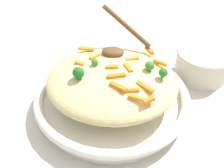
% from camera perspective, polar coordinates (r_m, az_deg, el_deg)
% --- Properties ---
extents(ground_plane, '(2.40, 2.40, 0.00)m').
position_cam_1_polar(ground_plane, '(0.66, 0.00, -4.78)').
color(ground_plane, beige).
extents(serving_bowl, '(0.38, 0.38, 0.05)m').
position_cam_1_polar(serving_bowl, '(0.64, 0.00, -3.03)').
color(serving_bowl, white).
rests_on(serving_bowl, ground_plane).
extents(pasta_mound, '(0.31, 0.29, 0.07)m').
position_cam_1_polar(pasta_mound, '(0.61, 0.00, 0.85)').
color(pasta_mound, '#DBC689').
rests_on(pasta_mound, serving_bowl).
extents(carrot_piece_0, '(0.04, 0.01, 0.01)m').
position_cam_1_polar(carrot_piece_0, '(0.67, -5.69, 7.77)').
color(carrot_piece_0, orange).
rests_on(carrot_piece_0, pasta_mound).
extents(carrot_piece_1, '(0.04, 0.02, 0.01)m').
position_cam_1_polar(carrot_piece_1, '(0.53, 3.92, -1.39)').
color(carrot_piece_1, orange).
rests_on(carrot_piece_1, pasta_mound).
extents(carrot_piece_2, '(0.02, 0.03, 0.01)m').
position_cam_1_polar(carrot_piece_2, '(0.59, 3.62, 3.65)').
color(carrot_piece_2, orange).
rests_on(carrot_piece_2, pasta_mound).
extents(carrot_piece_3, '(0.03, 0.03, 0.01)m').
position_cam_1_polar(carrot_piece_3, '(0.66, 8.25, 7.33)').
color(carrot_piece_3, orange).
rests_on(carrot_piece_3, pasta_mound).
extents(carrot_piece_4, '(0.03, 0.02, 0.01)m').
position_cam_1_polar(carrot_piece_4, '(0.62, 10.56, 4.65)').
color(carrot_piece_4, orange).
rests_on(carrot_piece_4, pasta_mound).
extents(carrot_piece_5, '(0.02, 0.03, 0.01)m').
position_cam_1_polar(carrot_piece_5, '(0.63, -3.90, 6.08)').
color(carrot_piece_5, orange).
rests_on(carrot_piece_5, pasta_mound).
extents(carrot_piece_6, '(0.03, 0.02, 0.01)m').
position_cam_1_polar(carrot_piece_6, '(0.51, 8.13, -3.54)').
color(carrot_piece_6, orange).
rests_on(carrot_piece_6, pasta_mound).
extents(carrot_piece_7, '(0.04, 0.02, 0.01)m').
position_cam_1_polar(carrot_piece_7, '(0.56, 0.97, 1.83)').
color(carrot_piece_7, orange).
rests_on(carrot_piece_7, pasta_mound).
extents(carrot_piece_8, '(0.04, 0.02, 0.01)m').
position_cam_1_polar(carrot_piece_8, '(0.52, 5.56, -3.08)').
color(carrot_piece_8, orange).
rests_on(carrot_piece_8, pasta_mound).
extents(carrot_piece_9, '(0.04, 0.03, 0.01)m').
position_cam_1_polar(carrot_piece_9, '(0.55, 7.31, -0.63)').
color(carrot_piece_9, orange).
rests_on(carrot_piece_9, pasta_mound).
extents(carrot_piece_10, '(0.03, 0.02, 0.01)m').
position_cam_1_polar(carrot_piece_10, '(0.62, 4.57, 5.68)').
color(carrot_piece_10, orange).
rests_on(carrot_piece_10, pasta_mound).
extents(carrot_piece_11, '(0.04, 0.03, 0.01)m').
position_cam_1_polar(carrot_piece_11, '(0.53, 1.41, -0.63)').
color(carrot_piece_11, orange).
rests_on(carrot_piece_11, pasta_mound).
extents(carrot_piece_12, '(0.03, 0.01, 0.01)m').
position_cam_1_polar(carrot_piece_12, '(0.59, -0.03, 3.77)').
color(carrot_piece_12, orange).
rests_on(carrot_piece_12, pasta_mound).
extents(carrot_piece_13, '(0.03, 0.02, 0.01)m').
position_cam_1_polar(carrot_piece_13, '(0.61, -7.14, 4.59)').
color(carrot_piece_13, orange).
rests_on(carrot_piece_13, pasta_mound).
extents(broccoli_floret_0, '(0.02, 0.02, 0.03)m').
position_cam_1_polar(broccoli_floret_0, '(0.59, 8.32, 3.99)').
color(broccoli_floret_0, '#377928').
rests_on(broccoli_floret_0, pasta_mound).
extents(broccoli_floret_1, '(0.03, 0.03, 0.03)m').
position_cam_1_polar(broccoli_floret_1, '(0.56, -7.43, 2.45)').
color(broccoli_floret_1, '#205B1C').
rests_on(broccoli_floret_1, pasta_mound).
extents(broccoli_floret_2, '(0.02, 0.02, 0.02)m').
position_cam_1_polar(broccoli_floret_2, '(0.60, -3.80, 4.83)').
color(broccoli_floret_2, '#377928').
rests_on(broccoli_floret_2, pasta_mound).
extents(broccoli_floret_3, '(0.02, 0.02, 0.02)m').
position_cam_1_polar(broccoli_floret_3, '(0.57, 11.23, 2.47)').
color(broccoli_floret_3, '#296820').
rests_on(broccoli_floret_3, pasta_mound).
extents(serving_spoon, '(0.14, 0.12, 0.09)m').
position_cam_1_polar(serving_spoon, '(0.65, 1.32, 9.18)').
color(serving_spoon, brown).
rests_on(serving_spoon, pasta_mound).
extents(companion_bowl, '(0.15, 0.15, 0.08)m').
position_cam_1_polar(companion_bowl, '(0.78, 19.28, 4.37)').
color(companion_bowl, beige).
rests_on(companion_bowl, ground_plane).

